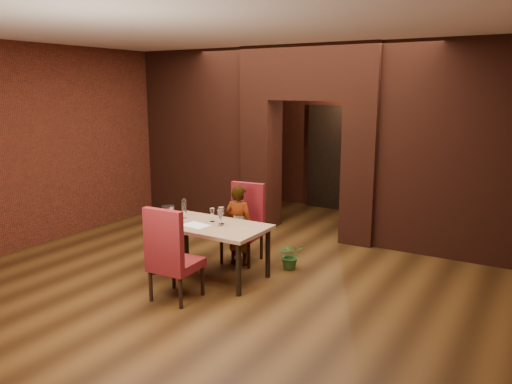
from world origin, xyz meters
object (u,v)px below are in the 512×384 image
wine_glass_c (220,218)px  wine_bucket (168,213)px  dining_table (210,250)px  person_seated (239,225)px  chair_far (242,224)px  wine_glass_a (212,215)px  water_bottle (184,208)px  wine_glass_b (221,216)px  chair_near (176,253)px  potted_plant (290,255)px

wine_glass_c → wine_bucket: size_ratio=1.04×
dining_table → person_seated: bearing=82.0°
dining_table → chair_far: bearing=85.2°
wine_glass_c → wine_glass_a: bearing=150.9°
water_bottle → wine_glass_b: bearing=0.5°
chair_near → wine_glass_a: 0.97m
dining_table → wine_glass_a: wine_glass_a is taller
wine_glass_c → potted_plant: (0.63, 0.80, -0.64)m
chair_far → person_seated: size_ratio=0.98×
wine_glass_b → wine_glass_c: wine_glass_b is taller
person_seated → chair_far: bearing=-83.2°
wine_glass_c → person_seated: bearing=99.0°
wine_glass_a → water_bottle: bearing=-174.4°
chair_near → person_seated: (-0.01, 1.39, 0.00)m
wine_glass_a → wine_glass_b: bearing=-12.3°
person_seated → wine_glass_b: person_seated is taller
wine_glass_a → wine_glass_b: (0.18, -0.04, 0.02)m
chair_far → wine_glass_c: chair_far is taller
chair_far → dining_table: bearing=-101.3°
wine_glass_c → wine_bucket: 0.77m
person_seated → water_bottle: size_ratio=4.11×
chair_near → potted_plant: size_ratio=2.98×
dining_table → water_bottle: bearing=170.7°
wine_bucket → water_bottle: 0.25m
chair_near → wine_bucket: 0.97m
wine_glass_a → potted_plant: wine_glass_a is taller
chair_far → wine_bucket: bearing=-133.4°
dining_table → water_bottle: (-0.49, 0.08, 0.50)m
wine_glass_c → chair_far: bearing=99.5°
person_seated → wine_bucket: person_seated is taller
potted_plant → dining_table: bearing=-135.2°
potted_plant → wine_glass_a: bearing=-141.4°
chair_near → water_bottle: (-0.58, 0.89, 0.29)m
dining_table → water_bottle: water_bottle is taller
wine_glass_c → water_bottle: water_bottle is taller
dining_table → wine_glass_c: 0.50m
potted_plant → wine_bucket: bearing=-145.6°
wine_bucket → wine_glass_c: bearing=11.5°
water_bottle → chair_near: bearing=-56.6°
person_seated → wine_glass_b: 0.57m
potted_plant → wine_glass_c: bearing=-128.4°
wine_glass_a → wine_glass_c: (0.22, -0.12, 0.01)m
person_seated → wine_glass_c: person_seated is taller
chair_far → wine_glass_a: bearing=-106.2°
dining_table → potted_plant: (0.81, 0.80, -0.17)m
dining_table → person_seated: size_ratio=1.33×
wine_glass_a → wine_glass_b: size_ratio=0.82×
chair_far → potted_plant: bearing=1.5°
potted_plant → person_seated: bearing=-163.5°
person_seated → wine_glass_b: (0.05, -0.50, 0.26)m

